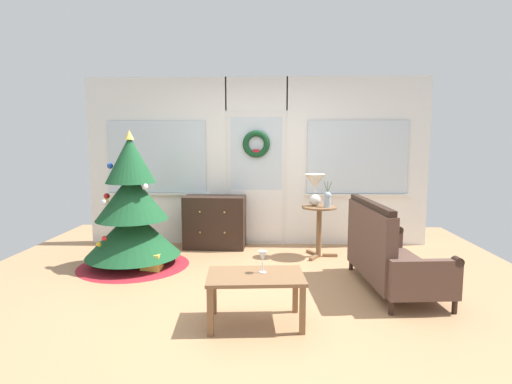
# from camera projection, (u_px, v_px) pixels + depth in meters

# --- Properties ---
(ground_plane) EXTENTS (6.76, 6.76, 0.00)m
(ground_plane) POSITION_uv_depth(u_px,v_px,m) (249.00, 291.00, 4.38)
(ground_plane) COLOR #AD7F56
(back_wall_with_door) EXTENTS (5.20, 0.19, 2.55)m
(back_wall_with_door) POSITION_uv_depth(u_px,v_px,m) (256.00, 161.00, 6.29)
(back_wall_with_door) COLOR white
(back_wall_with_door) RESTS_ON ground
(christmas_tree) EXTENTS (1.41, 1.41, 1.73)m
(christmas_tree) POSITION_uv_depth(u_px,v_px,m) (132.00, 217.00, 5.21)
(christmas_tree) COLOR #4C331E
(christmas_tree) RESTS_ON ground
(dresser_cabinet) EXTENTS (0.92, 0.47, 0.78)m
(dresser_cabinet) POSITION_uv_depth(u_px,v_px,m) (215.00, 222.00, 6.13)
(dresser_cabinet) COLOR black
(dresser_cabinet) RESTS_ON ground
(settee_sofa) EXTENTS (0.82, 1.51, 0.96)m
(settee_sofa) POSITION_uv_depth(u_px,v_px,m) (387.00, 255.00, 4.41)
(settee_sofa) COLOR black
(settee_sofa) RESTS_ON ground
(side_table) EXTENTS (0.50, 0.48, 0.71)m
(side_table) POSITION_uv_depth(u_px,v_px,m) (319.00, 221.00, 5.63)
(side_table) COLOR brown
(side_table) RESTS_ON ground
(table_lamp) EXTENTS (0.28, 0.28, 0.44)m
(table_lamp) POSITION_uv_depth(u_px,v_px,m) (315.00, 185.00, 5.61)
(table_lamp) COLOR silver
(table_lamp) RESTS_ON side_table
(flower_vase) EXTENTS (0.11, 0.10, 0.35)m
(flower_vase) POSITION_uv_depth(u_px,v_px,m) (327.00, 199.00, 5.53)
(flower_vase) COLOR #99ADBC
(flower_vase) RESTS_ON side_table
(coffee_table) EXTENTS (0.88, 0.58, 0.44)m
(coffee_table) POSITION_uv_depth(u_px,v_px,m) (256.00, 282.00, 3.57)
(coffee_table) COLOR brown
(coffee_table) RESTS_ON ground
(wine_glass) EXTENTS (0.08, 0.08, 0.20)m
(wine_glass) POSITION_uv_depth(u_px,v_px,m) (263.00, 257.00, 3.60)
(wine_glass) COLOR silver
(wine_glass) RESTS_ON coffee_table
(gift_box) EXTENTS (0.23, 0.21, 0.23)m
(gift_box) POSITION_uv_depth(u_px,v_px,m) (152.00, 262.00, 5.02)
(gift_box) COLOR #D8C64C
(gift_box) RESTS_ON ground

